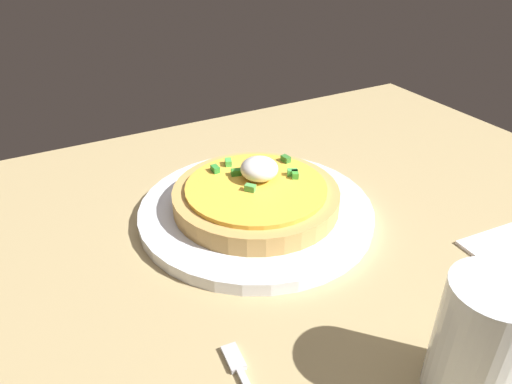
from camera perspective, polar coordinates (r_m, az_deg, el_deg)
dining_table at (r=57.83cm, az=8.37°, el=-6.30°), size 92.51×80.18×2.48cm
plate at (r=59.66cm, az=0.00°, el=-2.27°), size 29.26×29.26×1.52cm
pizza at (r=58.49cm, az=0.02°, el=-0.32°), size 20.62×20.62×5.76cm
cup_far at (r=41.18cm, az=25.30°, el=-16.54°), size 6.86×6.86×11.10cm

